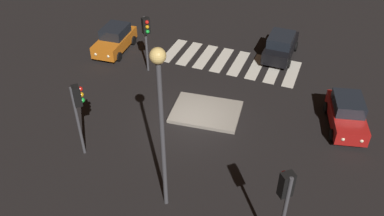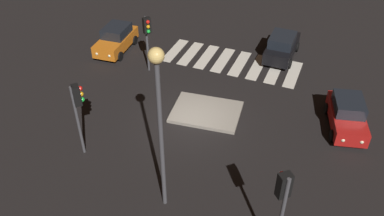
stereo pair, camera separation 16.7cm
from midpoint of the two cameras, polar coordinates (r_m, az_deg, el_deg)
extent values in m
plane|color=black|center=(21.51, 0.22, -2.12)|extent=(80.00, 80.00, 0.00)
cube|color=gray|center=(22.13, 2.23, -0.55)|extent=(3.93, 3.13, 0.18)
cube|color=orange|center=(28.18, -10.44, 9.15)|extent=(1.92, 3.89, 0.77)
cube|color=black|center=(28.05, -10.39, 10.62)|extent=(1.62, 2.05, 0.63)
cylinder|color=black|center=(27.11, -9.93, 7.17)|extent=(0.27, 0.62, 0.61)
cylinder|color=black|center=(27.82, -12.90, 7.59)|extent=(0.27, 0.62, 0.61)
cylinder|color=black|center=(28.93, -7.92, 9.42)|extent=(0.27, 0.62, 0.61)
cylinder|color=black|center=(29.60, -10.76, 9.77)|extent=(0.27, 0.62, 0.61)
sphere|color=#F2EABF|center=(26.58, -11.33, 7.21)|extent=(0.20, 0.20, 0.20)
sphere|color=#F2EABF|center=(26.98, -13.02, 7.44)|extent=(0.20, 0.20, 0.20)
cube|color=red|center=(22.33, 21.07, -1.28)|extent=(2.40, 3.94, 0.75)
cube|color=black|center=(22.12, 21.36, 0.45)|extent=(1.84, 2.17, 0.61)
cylinder|color=black|center=(21.88, 23.27, -3.98)|extent=(0.35, 0.63, 0.59)
cylinder|color=black|center=(21.49, 19.32, -3.69)|extent=(0.35, 0.63, 0.59)
cylinder|color=black|center=(23.61, 22.29, -0.38)|extent=(0.35, 0.63, 0.59)
cylinder|color=black|center=(23.25, 18.64, -0.05)|extent=(0.35, 0.63, 0.59)
sphere|color=#F2EABF|center=(21.09, 22.92, -4.39)|extent=(0.20, 0.20, 0.20)
sphere|color=#F2EABF|center=(20.86, 20.64, -4.23)|extent=(0.20, 0.20, 0.20)
cube|color=black|center=(27.58, 12.66, 8.21)|extent=(1.68, 3.85, 0.79)
cube|color=black|center=(27.05, 12.75, 9.31)|extent=(1.51, 1.98, 0.64)
cylinder|color=black|center=(28.90, 11.51, 8.98)|extent=(0.23, 0.62, 0.62)
cylinder|color=black|center=(28.70, 14.65, 8.28)|extent=(0.23, 0.62, 0.62)
cylinder|color=black|center=(26.85, 10.33, 6.81)|extent=(0.23, 0.62, 0.62)
cylinder|color=black|center=(26.63, 13.69, 6.05)|extent=(0.23, 0.62, 0.62)
sphere|color=#F2EABF|center=(29.29, 12.59, 10.01)|extent=(0.21, 0.21, 0.21)
sphere|color=#F2EABF|center=(29.18, 14.33, 9.63)|extent=(0.21, 0.21, 0.21)
cylinder|color=#47474C|center=(19.29, -15.48, -1.81)|extent=(0.14, 0.14, 3.82)
cube|color=black|center=(18.47, -15.65, 1.76)|extent=(0.54, 0.54, 0.96)
sphere|color=red|center=(18.32, -15.20, 2.67)|extent=(0.22, 0.22, 0.22)
sphere|color=orange|center=(18.48, -15.05, 1.91)|extent=(0.22, 0.22, 0.22)
sphere|color=green|center=(18.65, -14.91, 1.16)|extent=(0.22, 0.22, 0.22)
cube|color=black|center=(13.56, 13.16, -10.52)|extent=(0.54, 0.53, 0.96)
sphere|color=red|center=(13.45, 12.89, -9.09)|extent=(0.22, 0.22, 0.22)
sphere|color=orange|center=(13.67, 12.72, -9.96)|extent=(0.22, 0.22, 0.22)
sphere|color=green|center=(13.88, 12.55, -10.81)|extent=(0.22, 0.22, 0.22)
cylinder|color=#47474C|center=(25.07, -6.11, 8.86)|extent=(0.14, 0.14, 3.63)
cube|color=black|center=(24.31, -6.15, 11.45)|extent=(0.53, 0.54, 0.96)
sphere|color=red|center=(24.02, -6.02, 11.92)|extent=(0.22, 0.22, 0.22)
sphere|color=orange|center=(24.14, -5.97, 11.27)|extent=(0.22, 0.22, 0.22)
sphere|color=green|center=(24.28, -5.93, 10.64)|extent=(0.22, 0.22, 0.22)
cylinder|color=#47474C|center=(15.25, -4.02, -4.67)|extent=(0.18, 0.18, 6.96)
sphere|color=#F9D172|center=(13.09, -4.70, 7.34)|extent=(0.56, 0.56, 0.56)
cube|color=silver|center=(26.16, 14.15, 4.60)|extent=(0.70, 3.20, 0.02)
cube|color=silver|center=(26.28, 11.71, 5.15)|extent=(0.70, 3.20, 0.02)
cube|color=silver|center=(26.45, 9.29, 5.69)|extent=(0.70, 3.20, 0.02)
cube|color=silver|center=(26.67, 6.89, 6.21)|extent=(0.70, 3.20, 0.02)
cube|color=silver|center=(26.94, 4.54, 6.71)|extent=(0.70, 3.20, 0.02)
cube|color=silver|center=(27.25, 2.23, 7.19)|extent=(0.70, 3.20, 0.02)
cube|color=silver|center=(27.61, -0.02, 7.65)|extent=(0.70, 3.20, 0.02)
cube|color=silver|center=(28.01, -2.22, 8.08)|extent=(0.70, 3.20, 0.02)
camera|label=1|loc=(0.08, -89.77, 0.17)|focal=38.00mm
camera|label=2|loc=(0.08, 90.23, -0.17)|focal=38.00mm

